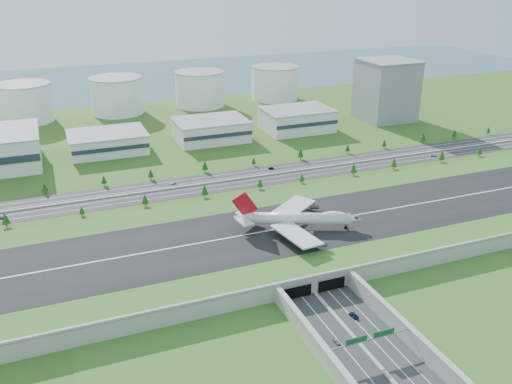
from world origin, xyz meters
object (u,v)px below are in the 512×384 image
object	(u,v)px
car_0	(336,341)
car_5	(271,168)
fuel_tank_a	(25,103)
car_6	(433,155)
car_7	(173,183)
boeing_747	(297,218)
office_tower	(386,90)
car_2	(354,315)

from	to	relation	value
car_0	car_5	distance (m)	196.78
fuel_tank_a	car_6	world-z (taller)	fuel_tank_a
fuel_tank_a	car_7	size ratio (longest dim) A/B	10.17
boeing_747	car_5	distance (m)	113.36
office_tower	fuel_tank_a	world-z (taller)	office_tower
car_0	car_7	distance (m)	188.15
car_2	car_5	distance (m)	181.24
car_5	car_6	world-z (taller)	car_6
car_2	car_5	bearing A→B (deg)	-106.04
office_tower	fuel_tank_a	bearing A→B (deg)	160.23
car_5	fuel_tank_a	bearing A→B (deg)	-139.66
car_7	car_2	bearing A→B (deg)	-7.10
fuel_tank_a	car_5	world-z (taller)	fuel_tank_a
car_0	car_6	size ratio (longest dim) A/B	0.77
car_2	car_6	size ratio (longest dim) A/B	0.92
car_7	car_0	bearing A→B (deg)	-12.38
car_2	fuel_tank_a	bearing A→B (deg)	-75.84
fuel_tank_a	car_6	distance (m)	368.64
car_5	car_0	bearing A→B (deg)	-13.78
car_0	car_5	xyz separation A→B (m)	(52.10, 189.75, -0.04)
office_tower	fuel_tank_a	xyz separation A→B (m)	(-320.00, 115.00, -10.00)
office_tower	car_6	xyz separation A→B (m)	(-27.87, -109.22, -26.62)
car_5	car_6	distance (m)	129.37
office_tower	boeing_747	bearing A→B (deg)	-133.29
car_2	car_7	world-z (taller)	car_7
fuel_tank_a	car_2	xyz separation A→B (m)	(127.29, -381.94, -16.69)
car_0	car_6	xyz separation A→B (m)	(179.97, 170.05, 0.04)
office_tower	car_2	xyz separation A→B (m)	(-192.71, -266.94, -26.69)
car_6	fuel_tank_a	bearing A→B (deg)	70.51
car_5	boeing_747	bearing A→B (deg)	-14.23
car_7	car_6	bearing A→B (deg)	66.39
boeing_747	car_5	xyz separation A→B (m)	(30.66, 108.34, -13.18)
fuel_tank_a	car_2	size ratio (longest dim) A/B	10.00
office_tower	car_2	size ratio (longest dim) A/B	11.00
office_tower	car_5	world-z (taller)	office_tower
car_6	car_0	bearing A→B (deg)	151.40
car_6	boeing_747	bearing A→B (deg)	137.23
office_tower	boeing_747	size ratio (longest dim) A/B	0.85
boeing_747	car_6	distance (m)	182.09
boeing_747	car_7	xyz separation A→B (m)	(-42.44, 105.56, -13.14)
car_2	car_7	xyz separation A→B (m)	(-36.13, 174.65, 0.02)
fuel_tank_a	car_7	xyz separation A→B (m)	(91.17, -207.29, -16.67)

